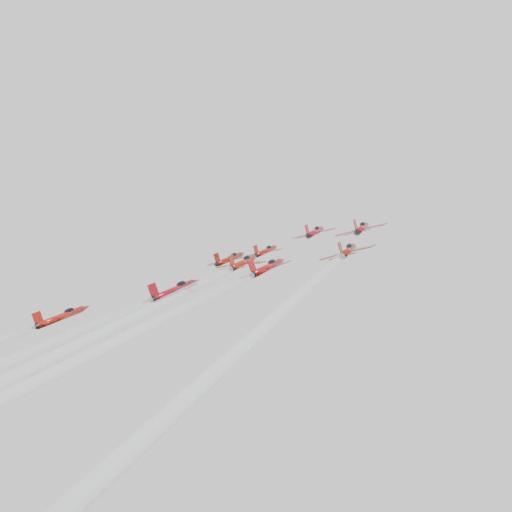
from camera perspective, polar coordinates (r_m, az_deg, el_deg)
The scene contains 7 objects.
jet_lead at distance 159.27m, azimuth 4.76°, elevation 1.95°, with size 10.51×13.29×9.00m.
jet_row2_left at distance 148.79m, azimuth -2.11°, elevation -0.21°, with size 9.39×11.88×8.04m.
jet_row2_center at distance 143.52m, azimuth 0.80°, elevation 0.43°, with size 8.39×10.62×7.19m.
jet_row2_right at distance 136.53m, azimuth 8.47°, elevation 2.24°, with size 10.26×12.98×8.78m.
jet_center at distance 91.16m, azimuth -14.36°, elevation -6.54°, with size 10.05×92.76×59.84m.
jet_rear_right at distance 73.26m, azimuth -13.45°, elevation -8.08°, with size 9.33×86.12×55.56m.
jet_rear_farright at distance 66.70m, azimuth -3.24°, elevation -6.08°, with size 8.56×78.97×50.94m.
Camera 1 is at (58.31, -101.73, 90.15)m, focal length 50.00 mm.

